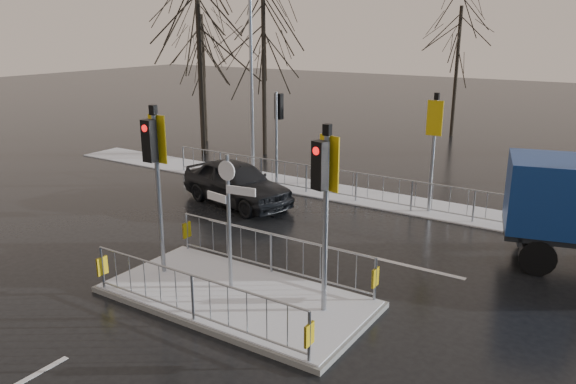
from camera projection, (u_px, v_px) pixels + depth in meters
The scene contains 11 objects.
ground at pixel (236, 299), 12.46m from camera, with size 120.00×120.00×0.00m, color black.
snow_verge at pixel (389, 201), 19.39m from camera, with size 30.00×2.00×0.04m, color silver.
lane_markings at pixel (227, 305), 12.19m from camera, with size 8.00×11.38×0.01m.
traffic_island at pixel (236, 283), 12.36m from camera, with size 6.00×3.04×4.15m.
far_kerb_fixtures at pixel (393, 178), 18.54m from camera, with size 18.00×0.65×3.83m.
car_far_lane at pixel (237, 183), 19.03m from camera, with size 1.76×4.37×1.49m, color black.
tree_near_a at pixel (198, 20), 25.06m from camera, with size 4.75×4.75×8.97m.
tree_near_b at pixel (264, 43), 25.25m from camera, with size 4.00×4.00×7.55m.
tree_near_c at pixel (203, 54), 28.57m from camera, with size 3.50×3.50×6.61m.
tree_far_a at pixel (458, 46), 29.88m from camera, with size 3.75×3.75×7.08m.
street_lamp_left at pixel (252, 62), 22.19m from camera, with size 1.25×0.18×8.20m.
Camera 1 is at (7.08, -8.86, 5.80)m, focal length 35.00 mm.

